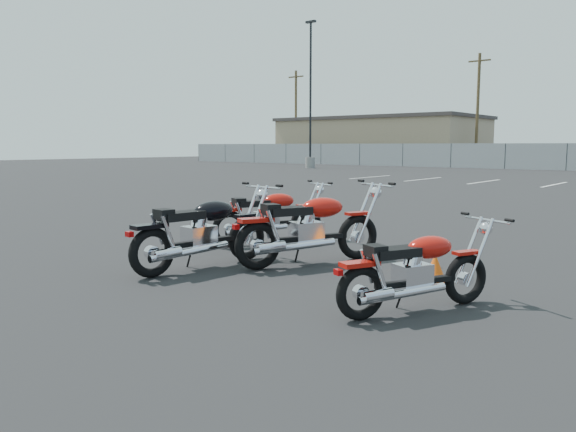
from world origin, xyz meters
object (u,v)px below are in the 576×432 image
Objects in this scene: motorcycle_front_red at (269,216)px; motorcycle_second_black at (202,232)px; motorcycle_third_red at (310,228)px; motorcycle_rear_red at (416,271)px.

motorcycle_front_red is 0.91× the size of motorcycle_second_black.
motorcycle_front_red is 1.81m from motorcycle_third_red.
motorcycle_front_red is 4.25m from motorcycle_rear_red.
motorcycle_rear_red is (2.17, -1.14, -0.10)m from motorcycle_third_red.
motorcycle_third_red is 1.24× the size of motorcycle_rear_red.
motorcycle_third_red is at bearing 152.35° from motorcycle_rear_red.
motorcycle_front_red reaches higher than motorcycle_rear_red.
motorcycle_third_red is 2.45m from motorcycle_rear_red.
motorcycle_third_red reaches higher than motorcycle_second_black.
motorcycle_front_red is 1.12× the size of motorcycle_rear_red.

